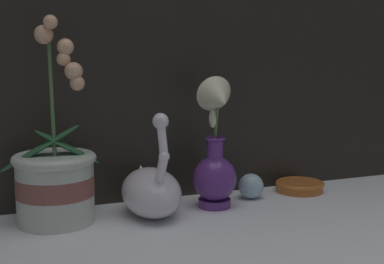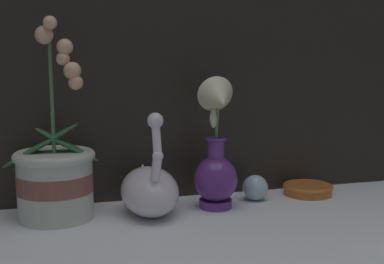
{
  "view_description": "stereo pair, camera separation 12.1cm",
  "coord_description": "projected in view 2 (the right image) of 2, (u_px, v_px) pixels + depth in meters",
  "views": [
    {
      "loc": [
        -0.44,
        -1.0,
        0.37
      ],
      "look_at": [
        0.0,
        0.12,
        0.18
      ],
      "focal_mm": 50.0,
      "sensor_mm": 36.0,
      "label": 1
    },
    {
      "loc": [
        -0.32,
        -1.04,
        0.37
      ],
      "look_at": [
        0.0,
        0.12,
        0.18
      ],
      "focal_mm": 50.0,
      "sensor_mm": 36.0,
      "label": 2
    }
  ],
  "objects": [
    {
      "name": "blue_vase",
      "position": [
        217.0,
        158.0,
        1.24
      ],
      "size": [
        0.1,
        0.12,
        0.31
      ],
      "color": "#602D7F",
      "rests_on": "ground_plane"
    },
    {
      "name": "amber_dish",
      "position": [
        308.0,
        188.0,
        1.37
      ],
      "size": [
        0.13,
        0.13,
        0.03
      ],
      "color": "#C66628",
      "rests_on": "ground_plane"
    },
    {
      "name": "orchid_potted_plant",
      "position": [
        55.0,
        175.0,
        1.17
      ],
      "size": [
        0.21,
        0.18,
        0.44
      ],
      "color": "beige",
      "rests_on": "ground_plane"
    },
    {
      "name": "ground_plane",
      "position": [
        206.0,
        226.0,
        1.13
      ],
      "size": [
        2.8,
        2.8,
        0.0
      ],
      "primitive_type": "plane",
      "color": "white"
    },
    {
      "name": "swan_figurine",
      "position": [
        149.0,
        188.0,
        1.2
      ],
      "size": [
        0.13,
        0.22,
        0.24
      ],
      "color": "white",
      "rests_on": "ground_plane"
    },
    {
      "name": "glass_sphere",
      "position": [
        255.0,
        188.0,
        1.32
      ],
      "size": [
        0.06,
        0.06,
        0.06
      ],
      "color": "silver",
      "rests_on": "ground_plane"
    }
  ]
}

